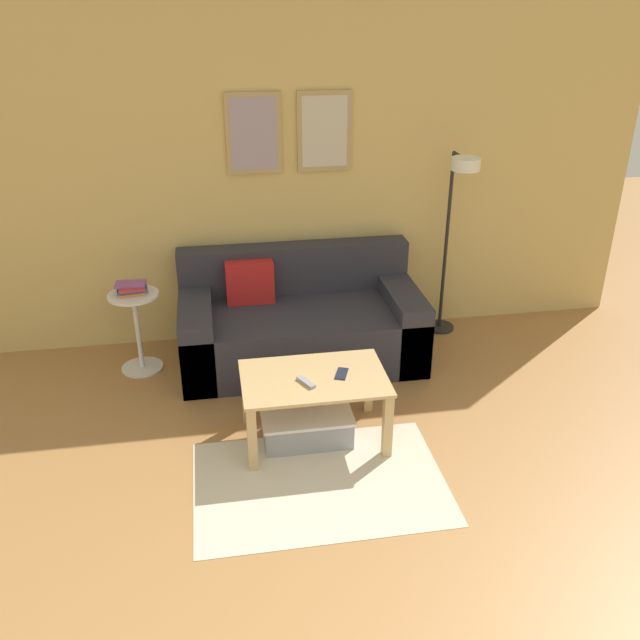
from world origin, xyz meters
name	(u,v)px	position (x,y,z in m)	size (l,w,h in m)	color
wall_back	(289,179)	(0.00, 3.74, 1.28)	(5.60, 0.09, 2.55)	#D6B76B
area_rug	(320,482)	(-0.10, 1.74, 0.00)	(1.45, 0.98, 0.01)	beige
couch	(299,324)	(0.00, 3.26, 0.28)	(1.79, 0.92, 0.81)	#2D2D38
coffee_table	(314,389)	(-0.06, 2.18, 0.36)	(0.89, 0.58, 0.45)	tan
storage_bin	(307,426)	(-0.11, 2.17, 0.10)	(0.57, 0.34, 0.20)	gray
floor_lamp	(456,213)	(1.23, 3.39, 1.06)	(0.25, 0.48, 1.50)	black
side_table	(137,325)	(-1.21, 3.27, 0.37)	(0.36, 0.36, 0.61)	white
book_stack	(132,288)	(-1.21, 3.29, 0.66)	(0.23, 0.20, 0.08)	#D18438
remote_control	(306,382)	(-0.12, 2.11, 0.46)	(0.04, 0.15, 0.02)	#99999E
cell_phone	(342,374)	(0.11, 2.19, 0.45)	(0.07, 0.14, 0.01)	#1E2338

